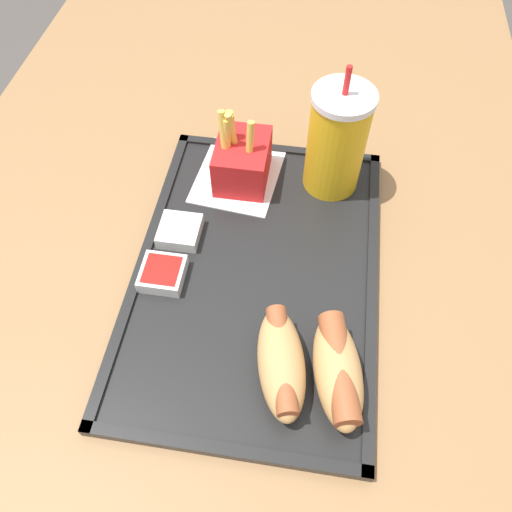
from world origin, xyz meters
The scene contains 10 objects.
ground_plane centered at (0.00, 0.00, 0.00)m, with size 8.00×8.00×0.00m, color #4C4742.
dining_table centered at (0.00, 0.00, 0.36)m, with size 1.32×0.82×0.72m.
food_tray centered at (0.04, 0.04, 0.73)m, with size 0.42×0.28×0.01m.
paper_napkin centered at (-0.10, -0.01, 0.73)m, with size 0.14×0.12×0.00m.
soda_cup centered at (-0.11, 0.12, 0.80)m, with size 0.08×0.08×0.18m.
hot_dog_far centered at (0.17, 0.14, 0.76)m, with size 0.13×0.07×0.05m.
hot_dog_near centered at (0.17, 0.08, 0.76)m, with size 0.13×0.07×0.05m.
fries_carton centered at (-0.10, 0.00, 0.76)m, with size 0.08×0.07×0.11m.
sauce_cup_mayo centered at (0.01, -0.06, 0.74)m, with size 0.05×0.05×0.02m.
sauce_cup_ketchup centered at (0.07, -0.07, 0.74)m, with size 0.05×0.05×0.02m.
Camera 1 is at (0.36, 0.09, 1.23)m, focal length 35.00 mm.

